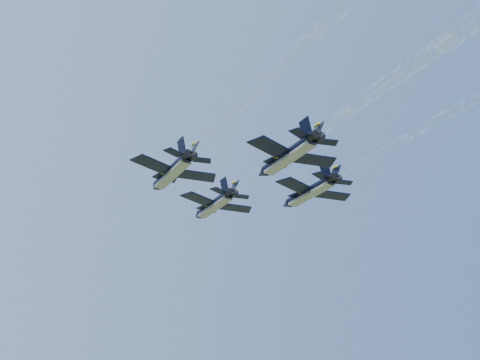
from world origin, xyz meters
TOP-DOWN VIEW (x-y plane):
  - jet_lead at (0.94, 12.29)m, footprint 12.83×17.04m
  - jet_left at (-13.71, 2.10)m, footprint 12.83×17.04m
  - jet_right at (9.08, -3.09)m, footprint 12.83×17.04m
  - jet_slot at (-4.45, -13.14)m, footprint 12.83×17.04m
  - smoke_trail_lead at (-9.05, -36.45)m, footprint 14.69×64.19m

SIDE VIEW (x-z plane):
  - jet_lead at x=0.94m, z-range 103.38..107.07m
  - jet_left at x=-13.71m, z-range 103.38..107.07m
  - jet_right at x=9.08m, z-range 103.38..107.07m
  - jet_slot at x=-4.45m, z-range 103.38..107.07m
  - smoke_trail_lead at x=-9.05m, z-range 104.11..106.41m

